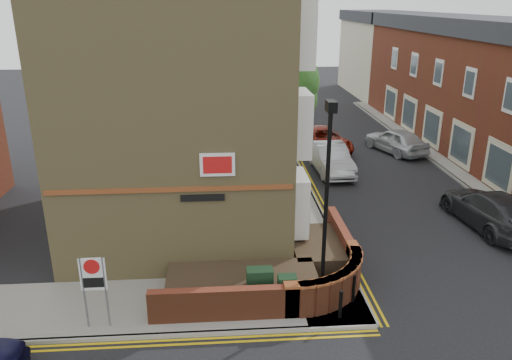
% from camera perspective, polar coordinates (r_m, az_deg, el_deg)
% --- Properties ---
extents(ground, '(120.00, 120.00, 0.00)m').
position_cam_1_polar(ground, '(14.92, 2.05, -17.00)').
color(ground, black).
rests_on(ground, ground).
extents(pavement_corner, '(13.00, 3.00, 0.12)m').
position_cam_1_polar(pavement_corner, '(16.18, -11.35, -13.89)').
color(pavement_corner, gray).
rests_on(pavement_corner, ground).
extents(pavement_main, '(2.00, 32.00, 0.12)m').
position_cam_1_polar(pavement_main, '(29.44, 2.59, 2.26)').
color(pavement_main, gray).
rests_on(pavement_main, ground).
extents(pavement_far, '(4.00, 40.00, 0.12)m').
position_cam_1_polar(pavement_far, '(30.07, 24.61, 0.80)').
color(pavement_far, gray).
rests_on(pavement_far, ground).
extents(kerb_side, '(13.00, 0.15, 0.12)m').
position_cam_1_polar(kerb_side, '(14.97, -12.02, -17.06)').
color(kerb_side, gray).
rests_on(kerb_side, ground).
extents(kerb_main_near, '(0.15, 32.00, 0.12)m').
position_cam_1_polar(kerb_main_near, '(29.57, 4.52, 2.30)').
color(kerb_main_near, gray).
rests_on(kerb_main_near, ground).
extents(kerb_main_far, '(0.15, 40.00, 0.12)m').
position_cam_1_polar(kerb_main_far, '(29.16, 21.16, 0.72)').
color(kerb_main_far, gray).
rests_on(kerb_main_far, ground).
extents(yellow_lines_side, '(13.00, 0.28, 0.01)m').
position_cam_1_polar(yellow_lines_side, '(14.81, -12.13, -17.81)').
color(yellow_lines_side, gold).
rests_on(yellow_lines_side, ground).
extents(yellow_lines_main, '(0.28, 32.00, 0.01)m').
position_cam_1_polar(yellow_lines_main, '(29.63, 4.99, 2.21)').
color(yellow_lines_main, gold).
rests_on(yellow_lines_main, ground).
extents(corner_building, '(8.95, 10.40, 13.60)m').
position_cam_1_polar(corner_building, '(20.10, -8.52, 11.86)').
color(corner_building, '#95824F').
rests_on(corner_building, ground).
extents(garden_wall, '(6.80, 6.00, 1.20)m').
position_cam_1_polar(garden_wall, '(16.98, 1.13, -11.95)').
color(garden_wall, brown).
rests_on(garden_wall, ground).
extents(lamppost, '(0.25, 0.50, 6.30)m').
position_cam_1_polar(lamppost, '(14.52, 8.00, -3.04)').
color(lamppost, black).
rests_on(lamppost, pavement_corner).
extents(utility_cabinet_large, '(0.80, 0.45, 1.20)m').
position_cam_1_polar(utility_cabinet_large, '(15.56, 0.43, -12.07)').
color(utility_cabinet_large, '#16321C').
rests_on(utility_cabinet_large, pavement_corner).
extents(utility_cabinet_small, '(0.55, 0.40, 1.10)m').
position_cam_1_polar(utility_cabinet_small, '(15.41, 3.57, -12.67)').
color(utility_cabinet_small, '#16321C').
rests_on(utility_cabinet_small, pavement_corner).
extents(bollard_near, '(0.11, 0.11, 0.90)m').
position_cam_1_polar(bollard_near, '(15.23, 9.63, -13.83)').
color(bollard_near, black).
rests_on(bollard_near, pavement_corner).
extents(bollard_far, '(0.11, 0.11, 0.90)m').
position_cam_1_polar(bollard_far, '(16.02, 11.10, -12.09)').
color(bollard_far, black).
rests_on(bollard_far, pavement_corner).
extents(zone_sign, '(0.72, 0.07, 2.20)m').
position_cam_1_polar(zone_sign, '(14.80, -18.08, -10.79)').
color(zone_sign, slate).
rests_on(zone_sign, pavement_corner).
extents(far_terrace, '(5.40, 30.40, 8.00)m').
position_cam_1_polar(far_terrace, '(33.31, 24.70, 9.60)').
color(far_terrace, brown).
rests_on(far_terrace, ground).
extents(far_terrace_cream, '(5.40, 12.40, 8.00)m').
position_cam_1_polar(far_terrace_cream, '(52.56, 13.82, 13.95)').
color(far_terrace_cream, beige).
rests_on(far_terrace_cream, ground).
extents(tree_near, '(3.64, 3.65, 6.70)m').
position_cam_1_polar(tree_near, '(26.47, 3.25, 10.59)').
color(tree_near, '#382B1E').
rests_on(tree_near, pavement_main).
extents(tree_mid, '(4.03, 4.03, 7.42)m').
position_cam_1_polar(tree_mid, '(34.28, 1.53, 13.56)').
color(tree_mid, '#382B1E').
rests_on(tree_mid, pavement_main).
extents(tree_far, '(3.81, 3.81, 7.00)m').
position_cam_1_polar(tree_far, '(42.24, 0.42, 14.37)').
color(tree_far, '#382B1E').
rests_on(tree_far, pavement_main).
extents(traffic_light_assembly, '(0.20, 0.16, 4.20)m').
position_cam_1_polar(traffic_light_assembly, '(37.57, 1.66, 10.39)').
color(traffic_light_assembly, black).
rests_on(traffic_light_assembly, pavement_main).
extents(silver_car_near, '(1.88, 4.83, 1.57)m').
position_cam_1_polar(silver_car_near, '(27.64, 8.54, 2.45)').
color(silver_car_near, '#9FA0A6').
rests_on(silver_car_near, ground).
extents(red_car_main, '(3.56, 5.63, 1.45)m').
position_cam_1_polar(red_car_main, '(31.71, 7.58, 4.64)').
color(red_car_main, maroon).
rests_on(red_car_main, ground).
extents(grey_car_far, '(2.65, 5.50, 1.55)m').
position_cam_1_polar(grey_car_far, '(22.91, 25.28, -3.06)').
color(grey_car_far, '#28292C').
rests_on(grey_car_far, ground).
extents(silver_car_far, '(3.28, 4.86, 1.54)m').
position_cam_1_polar(silver_car_far, '(32.19, 15.72, 4.38)').
color(silver_car_far, '#B6BBBE').
rests_on(silver_car_far, ground).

